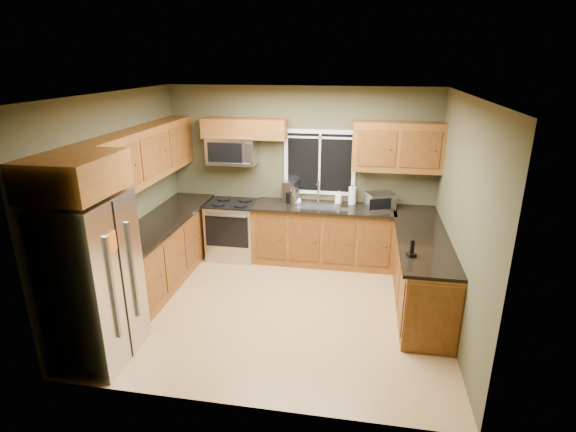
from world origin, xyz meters
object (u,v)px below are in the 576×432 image
(paper_towel_roll, at_px, (352,196))
(soap_bottle_a, at_px, (290,191))
(cordless_phone, at_px, (411,251))
(soap_bottle_b, at_px, (339,197))
(refrigerator, at_px, (91,281))
(range, at_px, (233,229))
(soap_bottle_c, at_px, (298,200))
(microwave, at_px, (232,150))
(kettle, at_px, (294,197))
(toaster_oven, at_px, (380,201))
(coffee_maker, at_px, (291,192))

(paper_towel_roll, xyz_separation_m, soap_bottle_a, (-0.98, 0.03, 0.02))
(paper_towel_roll, distance_m, cordless_phone, 2.01)
(soap_bottle_b, bearing_deg, refrigerator, -128.34)
(range, relative_size, soap_bottle_c, 6.23)
(microwave, height_order, kettle, microwave)
(refrigerator, relative_size, soap_bottle_a, 5.80)
(soap_bottle_a, relative_size, cordless_phone, 1.54)
(microwave, relative_size, soap_bottle_a, 2.45)
(cordless_phone, bearing_deg, soap_bottle_b, 117.00)
(toaster_oven, height_order, paper_towel_roll, paper_towel_roll)
(coffee_maker, bearing_deg, microwave, -178.00)
(refrigerator, relative_size, coffee_maker, 5.49)
(paper_towel_roll, relative_size, cordless_phone, 1.49)
(microwave, relative_size, soap_bottle_b, 3.93)
(coffee_maker, bearing_deg, cordless_phone, -46.95)
(refrigerator, height_order, coffee_maker, refrigerator)
(range, bearing_deg, soap_bottle_c, 2.14)
(refrigerator, bearing_deg, range, 76.03)
(kettle, bearing_deg, coffee_maker, 122.92)
(refrigerator, relative_size, soap_bottle_b, 9.31)
(toaster_oven, height_order, cordless_phone, toaster_oven)
(refrigerator, relative_size, paper_towel_roll, 6.00)
(microwave, xyz_separation_m, soap_bottle_c, (1.05, -0.10, -0.71))
(refrigerator, distance_m, cordless_phone, 3.50)
(toaster_oven, distance_m, kettle, 1.30)
(coffee_maker, bearing_deg, range, -169.60)
(coffee_maker, xyz_separation_m, soap_bottle_a, (-0.02, 0.06, 0.00))
(coffee_maker, xyz_separation_m, paper_towel_roll, (0.96, 0.03, -0.02))
(soap_bottle_a, relative_size, soap_bottle_c, 2.06)
(coffee_maker, distance_m, soap_bottle_a, 0.06)
(microwave, bearing_deg, toaster_oven, -2.75)
(toaster_oven, bearing_deg, cordless_phone, -79.16)
(soap_bottle_a, bearing_deg, toaster_oven, -8.31)
(microwave, distance_m, soap_bottle_b, 1.81)
(paper_towel_roll, bearing_deg, range, -173.86)
(refrigerator, xyz_separation_m, kettle, (1.69, 2.81, 0.16))
(refrigerator, relative_size, microwave, 2.37)
(kettle, bearing_deg, range, -177.81)
(refrigerator, bearing_deg, cordless_phone, 18.51)
(soap_bottle_b, bearing_deg, toaster_oven, -16.51)
(toaster_oven, bearing_deg, refrigerator, -136.93)
(coffee_maker, bearing_deg, kettle, -57.08)
(cordless_phone, bearing_deg, soap_bottle_a, 132.36)
(toaster_oven, height_order, soap_bottle_c, toaster_oven)
(coffee_maker, bearing_deg, soap_bottle_c, -43.87)
(refrigerator, bearing_deg, kettle, 58.97)
(range, relative_size, cordless_phone, 4.64)
(microwave, distance_m, kettle, 1.21)
(range, distance_m, coffee_maker, 1.12)
(range, relative_size, paper_towel_roll, 3.13)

